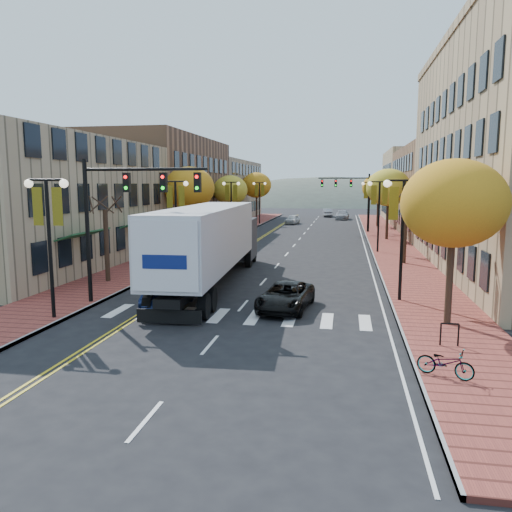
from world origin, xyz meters
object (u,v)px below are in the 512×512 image
at_px(semi_truck, 212,239).
at_px(black_suv, 286,296).
at_px(navy_sedan, 170,292).
at_px(bicycle, 445,363).

xyz_separation_m(semi_truck, black_suv, (4.87, -4.99, -2.05)).
distance_m(navy_sedan, black_suv, 5.48).
height_order(navy_sedan, bicycle, navy_sedan).
height_order(semi_truck, black_suv, semi_truck).
bearing_deg(semi_truck, navy_sedan, -98.69).
xyz_separation_m(navy_sedan, bicycle, (11.14, -7.02, -0.19)).
height_order(semi_truck, bicycle, semi_truck).
xyz_separation_m(navy_sedan, black_suv, (5.44, 0.70, -0.14)).
bearing_deg(semi_truck, black_suv, -48.70).
height_order(black_suv, bicycle, black_suv).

